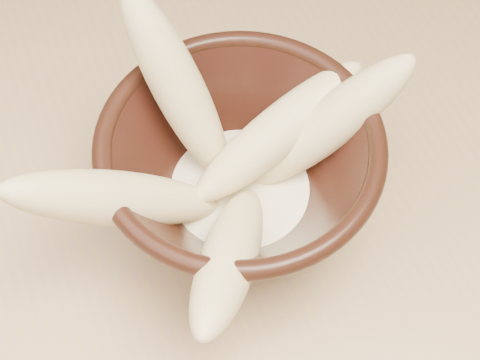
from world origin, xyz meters
name	(u,v)px	position (x,y,z in m)	size (l,w,h in m)	color
bowl	(240,173)	(0.24, -0.06, 0.82)	(0.22, 0.22, 0.12)	black
milk_puddle	(240,192)	(0.24, -0.06, 0.79)	(0.12, 0.12, 0.02)	#F6EAC6
banana_upright	(178,87)	(0.21, 0.00, 0.87)	(0.04, 0.04, 0.17)	#D7C07F
banana_left	(121,199)	(0.14, -0.07, 0.85)	(0.04, 0.04, 0.18)	#D7C07F
banana_right	(331,123)	(0.31, -0.06, 0.84)	(0.04, 0.04, 0.16)	#D7C07F
banana_across	(279,131)	(0.28, -0.05, 0.84)	(0.04, 0.04, 0.17)	#D7C07F
banana_front	(230,256)	(0.20, -0.13, 0.84)	(0.04, 0.04, 0.17)	#D7C07F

